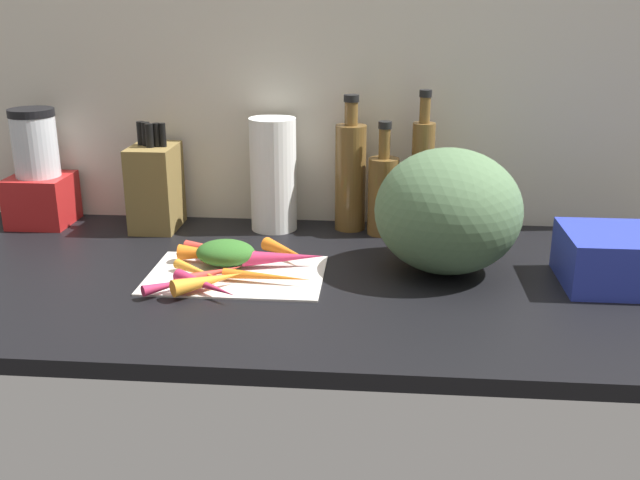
% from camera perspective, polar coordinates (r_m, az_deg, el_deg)
% --- Properties ---
extents(ground_plane, '(1.70, 0.80, 0.03)m').
position_cam_1_polar(ground_plane, '(1.49, -1.83, -3.18)').
color(ground_plane, black).
extents(wall_back, '(1.70, 0.03, 0.60)m').
position_cam_1_polar(wall_back, '(1.79, -0.47, 10.93)').
color(wall_back, beige).
rests_on(wall_back, ground_plane).
extents(cutting_board, '(0.35, 0.24, 0.01)m').
position_cam_1_polar(cutting_board, '(1.48, -6.54, -2.65)').
color(cutting_board, beige).
rests_on(cutting_board, ground_plane).
extents(carrot_0, '(0.17, 0.06, 0.03)m').
position_cam_1_polar(carrot_0, '(1.51, -2.87, -1.36)').
color(carrot_0, '#B2264C').
rests_on(carrot_0, cutting_board).
extents(carrot_1, '(0.09, 0.08, 0.02)m').
position_cam_1_polar(carrot_1, '(1.41, -11.68, -3.45)').
color(carrot_1, '#B2264C').
rests_on(carrot_1, cutting_board).
extents(carrot_2, '(0.10, 0.09, 0.03)m').
position_cam_1_polar(carrot_2, '(1.41, -9.26, -3.12)').
color(carrot_2, red).
rests_on(carrot_2, cutting_board).
extents(carrot_3, '(0.13, 0.11, 0.03)m').
position_cam_1_polar(carrot_3, '(1.40, -8.70, -3.16)').
color(carrot_3, orange).
rests_on(carrot_3, cutting_board).
extents(carrot_4, '(0.12, 0.04, 0.03)m').
position_cam_1_polar(carrot_4, '(1.55, -8.75, -1.05)').
color(carrot_4, orange).
rests_on(carrot_4, cutting_board).
extents(carrot_5, '(0.15, 0.11, 0.03)m').
position_cam_1_polar(carrot_5, '(1.39, -8.89, -3.48)').
color(carrot_5, '#B2264C').
rests_on(carrot_5, cutting_board).
extents(carrot_6, '(0.12, 0.05, 0.02)m').
position_cam_1_polar(carrot_6, '(1.57, -7.01, -0.90)').
color(carrot_6, '#B2264C').
rests_on(carrot_6, cutting_board).
extents(carrot_7, '(0.14, 0.06, 0.03)m').
position_cam_1_polar(carrot_7, '(1.58, -8.23, -0.70)').
color(carrot_7, red).
rests_on(carrot_7, cutting_board).
extents(carrot_8, '(0.11, 0.11, 0.03)m').
position_cam_1_polar(carrot_8, '(1.55, -2.71, -0.84)').
color(carrot_8, orange).
rests_on(carrot_8, cutting_board).
extents(carrot_9, '(0.18, 0.04, 0.02)m').
position_cam_1_polar(carrot_9, '(1.43, -4.16, -2.85)').
color(carrot_9, orange).
rests_on(carrot_9, cutting_board).
extents(carrot_10, '(0.13, 0.10, 0.02)m').
position_cam_1_polar(carrot_10, '(1.47, -9.32, -2.48)').
color(carrot_10, orange).
rests_on(carrot_10, cutting_board).
extents(carrot_11, '(0.11, 0.09, 0.02)m').
position_cam_1_polar(carrot_11, '(1.46, -8.16, -2.52)').
color(carrot_11, red).
rests_on(carrot_11, cutting_board).
extents(carrot_greens_pile, '(0.12, 0.09, 0.05)m').
position_cam_1_polar(carrot_greens_pile, '(1.52, -7.37, -0.98)').
color(carrot_greens_pile, '#2D6023').
rests_on(carrot_greens_pile, cutting_board).
extents(winter_squash, '(0.29, 0.29, 0.25)m').
position_cam_1_polar(winter_squash, '(1.49, 9.93, 2.24)').
color(winter_squash, '#4C6B47').
rests_on(winter_squash, ground_plane).
extents(knife_block, '(0.10, 0.15, 0.26)m').
position_cam_1_polar(knife_block, '(1.79, -12.69, 4.13)').
color(knife_block, brown).
rests_on(knife_block, ground_plane).
extents(blender_appliance, '(0.14, 0.14, 0.28)m').
position_cam_1_polar(blender_appliance, '(1.90, -21.04, 4.70)').
color(blender_appliance, red).
rests_on(blender_appliance, ground_plane).
extents(paper_towel_roll, '(0.11, 0.11, 0.27)m').
position_cam_1_polar(paper_towel_roll, '(1.74, -3.65, 5.10)').
color(paper_towel_roll, white).
rests_on(paper_towel_roll, ground_plane).
extents(bottle_0, '(0.07, 0.07, 0.32)m').
position_cam_1_polar(bottle_0, '(1.74, 2.38, 5.12)').
color(bottle_0, brown).
rests_on(bottle_0, ground_plane).
extents(bottle_1, '(0.07, 0.07, 0.27)m').
position_cam_1_polar(bottle_1, '(1.71, 4.94, 3.68)').
color(bottle_1, brown).
rests_on(bottle_1, ground_plane).
extents(bottle_2, '(0.05, 0.05, 0.34)m').
position_cam_1_polar(bottle_2, '(1.72, 7.94, 5.08)').
color(bottle_2, brown).
rests_on(bottle_2, ground_plane).
extents(dish_rack, '(0.24, 0.19, 0.11)m').
position_cam_1_polar(dish_rack, '(1.54, 22.66, -1.36)').
color(dish_rack, '#2838AD').
rests_on(dish_rack, ground_plane).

